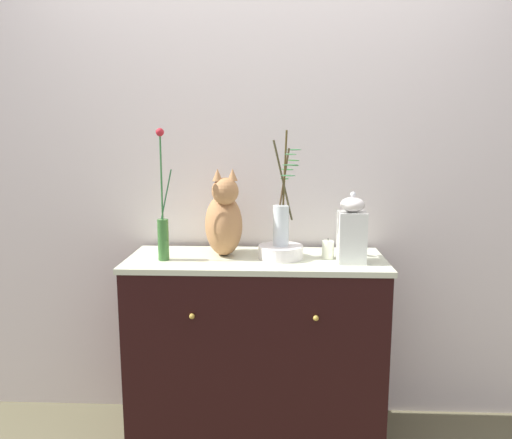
{
  "coord_description": "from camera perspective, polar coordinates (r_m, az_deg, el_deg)",
  "views": [
    {
      "loc": [
        0.1,
        -2.23,
        1.47
      ],
      "look_at": [
        0.0,
        0.0,
        1.09
      ],
      "focal_mm": 34.61,
      "sensor_mm": 36.0,
      "label": 1
    }
  ],
  "objects": [
    {
      "name": "sideboard",
      "position": [
        2.45,
        -0.0,
        -14.83
      ],
      "size": [
        1.19,
        0.48,
        0.91
      ],
      "color": "black",
      "rests_on": "ground_plane"
    },
    {
      "name": "vase_slim_green",
      "position": [
        2.26,
        -10.7,
        -0.93
      ],
      "size": [
        0.07,
        0.05,
        0.59
      ],
      "color": "#35692E",
      "rests_on": "sideboard"
    },
    {
      "name": "bowl_porcelain",
      "position": [
        2.29,
        2.87,
        -3.72
      ],
      "size": [
        0.21,
        0.21,
        0.06
      ],
      "primitive_type": "cylinder",
      "color": "white",
      "rests_on": "sideboard"
    },
    {
      "name": "vase_glass_clear",
      "position": [
        2.26,
        3.03,
        0.38
      ],
      "size": [
        0.13,
        0.22,
        0.53
      ],
      "color": "silver",
      "rests_on": "bowl_porcelain"
    },
    {
      "name": "wall_back",
      "position": [
        2.54,
        0.3,
        5.79
      ],
      "size": [
        4.4,
        0.08,
        2.6
      ],
      "primitive_type": "cube",
      "color": "silver",
      "rests_on": "ground_plane"
    },
    {
      "name": "candle_pillar",
      "position": [
        2.3,
        8.31,
        -3.46
      ],
      "size": [
        0.05,
        0.05,
        0.1
      ],
      "color": "silver",
      "rests_on": "sideboard"
    },
    {
      "name": "cat_sitting",
      "position": [
        2.32,
        -3.74,
        -0.06
      ],
      "size": [
        0.23,
        0.41,
        0.41
      ],
      "color": "#AA7548",
      "rests_on": "sideboard"
    },
    {
      "name": "ground_plane",
      "position": [
        2.67,
        0.0,
        -23.78
      ],
      "size": [
        6.0,
        6.0,
        0.0
      ],
      "primitive_type": "plane",
      "color": "brown"
    },
    {
      "name": "jar_lidded_porcelain",
      "position": [
        2.23,
        11.01,
        -1.32
      ],
      "size": [
        0.12,
        0.12,
        0.32
      ],
      "color": "white",
      "rests_on": "sideboard"
    }
  ]
}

